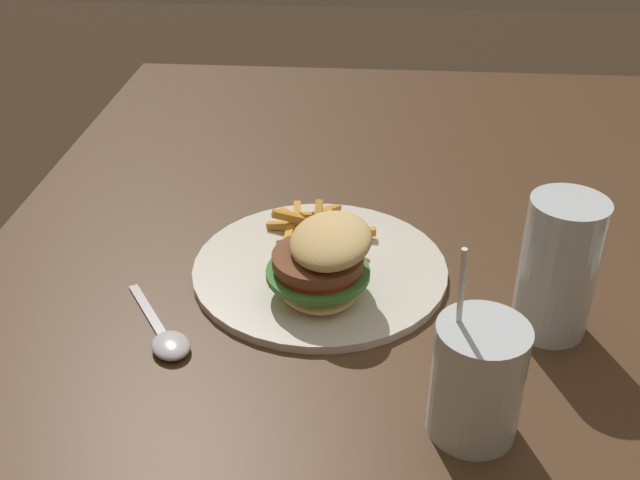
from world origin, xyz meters
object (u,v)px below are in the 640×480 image
(beer_glass, at_px, (557,272))
(spoon, at_px, (168,341))
(meal_plate_near, at_px, (321,264))
(juice_glass, at_px, (476,384))

(beer_glass, height_order, spoon, beer_glass)
(meal_plate_near, distance_m, juice_glass, 0.26)
(beer_glass, xyz_separation_m, juice_glass, (0.15, -0.09, -0.02))
(meal_plate_near, distance_m, beer_glass, 0.26)
(spoon, bearing_deg, juice_glass, 39.33)
(beer_glass, height_order, juice_glass, juice_glass)
(beer_glass, bearing_deg, meal_plate_near, -103.98)
(juice_glass, distance_m, spoon, 0.31)
(juice_glass, relative_size, spoon, 1.35)
(beer_glass, distance_m, juice_glass, 0.18)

